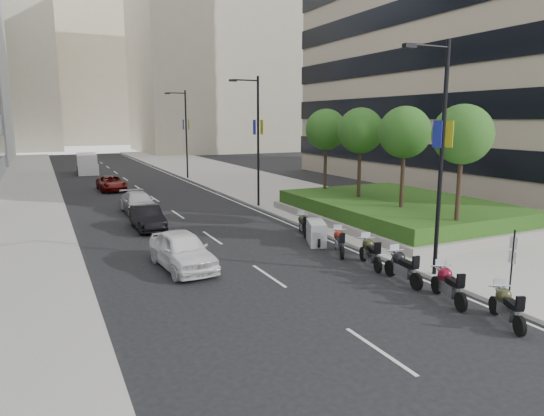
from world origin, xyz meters
TOP-DOWN VIEW (x-y plane):
  - ground at (0.00, 0.00)m, footprint 160.00×160.00m
  - sidewalk_right at (9.00, 30.00)m, footprint 10.00×100.00m
  - sidewalk_left at (-12.00, 30.00)m, footprint 8.00×100.00m
  - lane_edge at (3.70, 30.00)m, footprint 0.12×100.00m
  - lane_centre at (-1.50, 30.00)m, footprint 0.12×100.00m
  - building_cream_right at (22.00, 80.00)m, footprint 28.00×24.00m
  - building_cream_centre at (2.00, 120.00)m, footprint 30.00×24.00m
  - planter at (10.00, 10.00)m, footprint 10.00×14.00m
  - hedge at (10.00, 10.00)m, footprint 9.40×13.40m
  - tree_0 at (8.50, 4.00)m, footprint 2.80×2.80m
  - tree_1 at (8.50, 8.00)m, footprint 2.80×2.80m
  - tree_2 at (8.50, 12.00)m, footprint 2.80×2.80m
  - tree_3 at (8.50, 16.00)m, footprint 2.80×2.80m
  - lamp_post_0 at (4.14, 1.00)m, footprint 2.34×0.45m
  - lamp_post_1 at (4.14, 18.00)m, footprint 2.34×0.45m
  - lamp_post_2 at (4.14, 36.00)m, footprint 2.34×0.45m
  - parking_sign at (4.80, -2.00)m, footprint 0.06×0.32m
  - motorcycle_0 at (3.04, -3.28)m, footprint 1.06×2.00m
  - motorcycle_1 at (2.84, -1.13)m, footprint 0.94×2.22m
  - motorcycle_2 at (2.76, 1.09)m, footprint 0.77×2.32m
  - motorcycle_3 at (2.91, 3.31)m, footprint 0.89×2.25m
  - motorcycle_4 at (2.79, 5.46)m, footprint 1.07×2.01m
  - motorcycle_5 at (2.75, 7.47)m, footprint 1.44×2.06m
  - motorcycle_6 at (3.15, 9.52)m, footprint 0.90×2.01m
  - car_a at (-4.32, 6.48)m, footprint 2.18×4.71m
  - car_b at (-4.15, 14.48)m, footprint 1.42×4.06m
  - car_c at (-3.70, 19.64)m, footprint 2.01×4.74m
  - car_d at (-3.89, 31.15)m, footprint 2.21×4.64m
  - delivery_van at (-4.54, 46.14)m, footprint 2.35×5.49m

SIDE VIEW (x-z plane):
  - ground at x=0.00m, z-range 0.00..0.00m
  - lane_edge at x=3.70m, z-range 0.00..0.01m
  - lane_centre at x=-1.50m, z-range 0.00..0.01m
  - sidewalk_right at x=9.00m, z-range 0.00..0.15m
  - sidewalk_left at x=-12.00m, z-range 0.00..0.15m
  - planter at x=10.00m, z-range 0.15..0.55m
  - motorcycle_6 at x=3.15m, z-range 0.04..1.08m
  - motorcycle_0 at x=3.04m, z-range 0.04..1.11m
  - motorcycle_4 at x=2.79m, z-range 0.04..1.11m
  - motorcycle_5 at x=2.75m, z-range 0.00..1.16m
  - motorcycle_1 at x=2.84m, z-range 0.04..1.18m
  - motorcycle_3 at x=2.91m, z-range 0.04..1.18m
  - motorcycle_2 at x=2.76m, z-range 0.04..1.19m
  - car_d at x=-3.89m, z-range 0.00..1.28m
  - car_b at x=-4.15m, z-range 0.00..1.34m
  - car_c at x=-3.70m, z-range 0.00..1.36m
  - car_a at x=-4.32m, z-range 0.00..1.56m
  - hedge at x=10.00m, z-range 0.55..1.35m
  - delivery_van at x=-4.54m, z-range -0.07..2.18m
  - parking_sign at x=4.80m, z-range 0.21..2.71m
  - lamp_post_0 at x=4.14m, z-range 0.57..9.57m
  - lamp_post_1 at x=4.14m, z-range 0.57..9.57m
  - lamp_post_2 at x=4.14m, z-range 0.57..9.57m
  - tree_0 at x=8.50m, z-range 2.27..8.57m
  - tree_1 at x=8.50m, z-range 2.27..8.57m
  - tree_2 at x=8.50m, z-range 2.27..8.57m
  - tree_3 at x=8.50m, z-range 2.27..8.57m
  - building_cream_right at x=22.00m, z-range 0.00..36.00m
  - building_cream_centre at x=2.00m, z-range 0.00..38.00m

